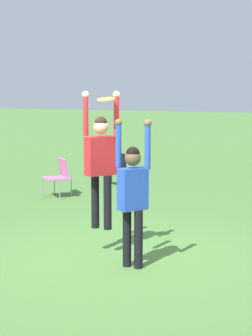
# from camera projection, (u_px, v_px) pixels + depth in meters

# --- Properties ---
(ground_plane) EXTENTS (120.00, 120.00, 0.00)m
(ground_plane) POSITION_uv_depth(u_px,v_px,m) (116.00, 257.00, 8.25)
(ground_plane) COLOR #4C7A38
(person_jumping) EXTENTS (0.62, 0.51, 2.05)m
(person_jumping) POSITION_uv_depth(u_px,v_px,m) (101.00, 157.00, 8.27)
(person_jumping) COLOR black
(person_jumping) RESTS_ON ground_plane
(person_defending) EXTENTS (0.54, 0.44, 2.04)m
(person_defending) POSITION_uv_depth(u_px,v_px,m) (133.00, 190.00, 7.61)
(person_defending) COLOR black
(person_defending) RESTS_ON ground_plane
(frisbee) EXTENTS (0.25, 0.25, 0.06)m
(frisbee) POSITION_uv_depth(u_px,v_px,m) (106.00, 99.00, 7.88)
(frisbee) COLOR yellow
(camping_chair_0) EXTENTS (0.79, 0.88, 0.87)m
(camping_chair_0) POSITION_uv_depth(u_px,v_px,m) (59.00, 174.00, 13.01)
(camping_chair_0) COLOR gray
(camping_chair_0) RESTS_ON ground_plane
(camping_chair_2) EXTENTS (0.71, 0.77, 0.82)m
(camping_chair_2) POSITION_uv_depth(u_px,v_px,m) (117.00, 165.00, 14.67)
(camping_chair_2) COLOR gray
(camping_chair_2) RESTS_ON ground_plane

